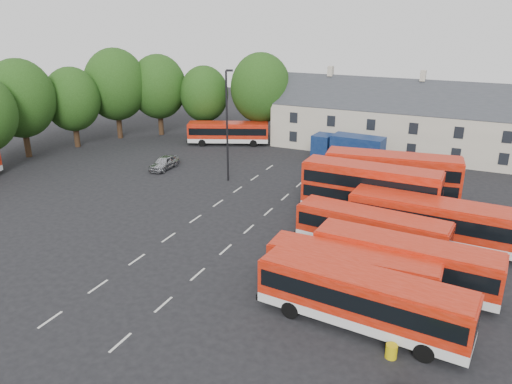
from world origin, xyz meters
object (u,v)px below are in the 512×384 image
Objects in this scene: bus_dd_south at (370,189)px; bus_row_a at (362,296)px; grit_bin at (391,351)px; lamppost at (227,123)px; box_truck at (349,149)px; silver_car at (164,163)px.

bus_row_a is at bearing -77.44° from bus_dd_south.
bus_row_a is at bearing 136.58° from grit_bin.
box_truck is at bearing 46.33° from lamppost.
box_truck is at bearing 112.55° from bus_dd_south.
grit_bin is (5.12, -17.53, -2.26)m from bus_dd_south.
bus_dd_south is at bearing -13.97° from lamppost.
lamppost is at bearing 139.29° from bus_row_a.
silver_car is at bearing 176.52° from lamppost.
lamppost reaches higher than bus_dd_south.
bus_row_a is at bearing -46.52° from lamppost.
lamppost is (-18.39, 19.39, 4.01)m from bus_row_a.
box_truck is (-5.46, 14.15, -0.67)m from bus_dd_south.
silver_car is (-26.64, 19.90, -1.26)m from bus_row_a.
lamppost is (-9.87, -10.33, 4.04)m from box_truck.
bus_row_a is 1.46× the size of box_truck.
silver_car is at bearing -146.54° from box_truck.
box_truck is (-8.53, 29.73, -0.02)m from bus_row_a.
grit_bin is (28.70, -21.84, -0.35)m from silver_car.
silver_car is (-18.11, -9.83, -1.23)m from box_truck.
lamppost is at bearing 133.78° from grit_bin.
bus_row_a is 27.03m from lamppost.
silver_car is at bearing 142.72° from grit_bin.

